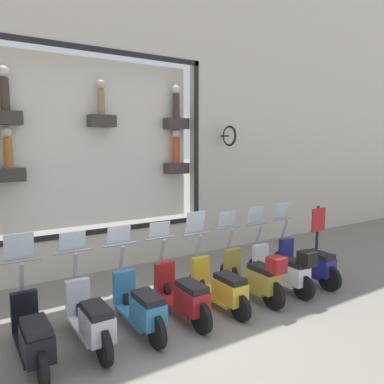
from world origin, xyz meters
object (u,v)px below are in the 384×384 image
(scooter_silver_6, at_px, (91,319))
(scooter_black_7, at_px, (33,335))
(scooter_olive_2, at_px, (255,276))
(scooter_navy_0, at_px, (308,263))
(scooter_teal_5, at_px, (140,306))
(scooter_red_4, at_px, (183,295))
(scooter_white_1, at_px, (285,269))
(scooter_yellow_3, at_px, (220,286))
(shop_sign_post, at_px, (317,236))

(scooter_silver_6, distance_m, scooter_black_7, 0.79)
(scooter_silver_6, bearing_deg, scooter_olive_2, -91.05)
(scooter_navy_0, bearing_deg, scooter_teal_5, 90.05)
(scooter_red_4, bearing_deg, scooter_navy_0, -89.94)
(scooter_white_1, distance_m, scooter_yellow_3, 1.59)
(scooter_yellow_3, relative_size, scooter_silver_6, 0.99)
(scooter_teal_5, bearing_deg, scooter_red_4, -89.96)
(scooter_red_4, bearing_deg, scooter_olive_2, -92.09)
(scooter_olive_2, xyz_separation_m, scooter_yellow_3, (0.06, 0.79, -0.06))
(scooter_white_1, xyz_separation_m, shop_sign_post, (0.53, -1.65, 0.35))
(scooter_white_1, xyz_separation_m, scooter_teal_5, (0.06, 3.17, -0.04))
(scooter_silver_6, xyz_separation_m, scooter_black_7, (-0.00, 0.79, -0.01))
(scooter_black_7, xyz_separation_m, shop_sign_post, (0.47, -6.41, 0.40))
(scooter_navy_0, height_order, scooter_olive_2, scooter_navy_0)
(scooter_navy_0, relative_size, shop_sign_post, 1.17)
(scooter_red_4, xyz_separation_m, scooter_teal_5, (-0.00, 0.79, -0.00))
(scooter_navy_0, height_order, scooter_yellow_3, scooter_yellow_3)
(scooter_red_4, bearing_deg, scooter_white_1, -91.53)
(scooter_silver_6, bearing_deg, scooter_navy_0, -89.97)
(scooter_teal_5, distance_m, scooter_black_7, 1.59)
(shop_sign_post, bearing_deg, scooter_navy_0, 118.50)
(scooter_silver_6, bearing_deg, scooter_red_4, -90.01)
(scooter_silver_6, distance_m, shop_sign_post, 5.65)
(scooter_red_4, height_order, shop_sign_post, scooter_red_4)
(scooter_navy_0, distance_m, scooter_silver_6, 4.76)
(scooter_black_7, bearing_deg, scooter_olive_2, -90.81)
(scooter_navy_0, bearing_deg, shop_sign_post, -61.50)
(scooter_olive_2, xyz_separation_m, shop_sign_post, (0.52, -2.44, 0.34))
(scooter_yellow_3, bearing_deg, scooter_white_1, -92.25)
(scooter_white_1, height_order, scooter_red_4, scooter_white_1)
(scooter_red_4, bearing_deg, scooter_black_7, 90.05)
(scooter_olive_2, height_order, scooter_yellow_3, scooter_yellow_3)
(scooter_black_7, bearing_deg, scooter_teal_5, -89.95)
(scooter_silver_6, bearing_deg, scooter_teal_5, -90.06)
(scooter_navy_0, distance_m, scooter_black_7, 5.55)
(scooter_white_1, relative_size, scooter_yellow_3, 1.00)
(scooter_white_1, xyz_separation_m, scooter_red_4, (0.06, 2.38, -0.03))
(scooter_white_1, xyz_separation_m, scooter_yellow_3, (0.06, 1.59, -0.05))
(scooter_red_4, bearing_deg, scooter_teal_5, 90.04)
(scooter_yellow_3, distance_m, scooter_red_4, 0.79)
(shop_sign_post, bearing_deg, scooter_teal_5, 95.54)
(scooter_silver_6, height_order, shop_sign_post, scooter_silver_6)
(scooter_teal_5, xyz_separation_m, scooter_silver_6, (0.00, 0.79, 0.00))
(scooter_yellow_3, bearing_deg, scooter_navy_0, -89.90)
(scooter_yellow_3, bearing_deg, scooter_olive_2, -94.09)
(scooter_silver_6, bearing_deg, scooter_yellow_3, -90.04)
(scooter_yellow_3, bearing_deg, scooter_teal_5, 89.97)
(scooter_silver_6, bearing_deg, scooter_white_1, -90.92)
(scooter_silver_6, bearing_deg, scooter_black_7, 90.17)
(scooter_olive_2, distance_m, scooter_yellow_3, 0.80)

